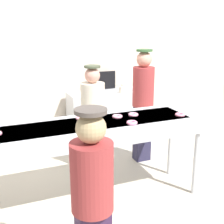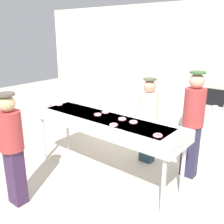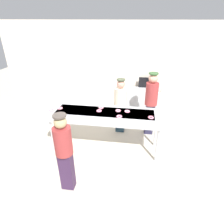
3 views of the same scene
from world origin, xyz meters
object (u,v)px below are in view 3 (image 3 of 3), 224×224
(strawberry_donut_0, at_px, (101,108))
(paper_cup_2, at_px, (162,90))
(strawberry_donut_5, at_px, (127,111))
(menu_display, at_px, (146,83))
(fryer_conveyor, at_px, (105,115))
(paper_cup_0, at_px, (151,90))
(strawberry_donut_4, at_px, (118,111))
(strawberry_donut_3, at_px, (151,117))
(customer_waiting, at_px, (64,150))
(paper_cup_1, at_px, (155,89))
(strawberry_donut_7, at_px, (99,111))
(strawberry_donut_2, at_px, (60,108))
(strawberry_donut_6, at_px, (119,116))
(strawberry_donut_1, at_px, (52,110))
(worker_baker, at_px, (120,103))
(prep_counter, at_px, (144,102))
(worker_assistant, at_px, (151,101))

(strawberry_donut_0, height_order, paper_cup_2, strawberry_donut_0)
(strawberry_donut_5, distance_m, menu_display, 2.21)
(fryer_conveyor, xyz_separation_m, strawberry_donut_5, (0.51, 0.06, 0.11))
(strawberry_donut_0, bearing_deg, paper_cup_0, 52.51)
(strawberry_donut_4, bearing_deg, strawberry_donut_0, 166.11)
(strawberry_donut_3, relative_size, customer_waiting, 0.08)
(strawberry_donut_3, relative_size, strawberry_donut_5, 1.00)
(paper_cup_1, bearing_deg, customer_waiting, -118.02)
(strawberry_donut_0, distance_m, paper_cup_1, 2.29)
(fryer_conveyor, bearing_deg, strawberry_donut_4, 11.86)
(fryer_conveyor, xyz_separation_m, strawberry_donut_7, (-0.13, -0.01, 0.11))
(strawberry_donut_3, height_order, paper_cup_1, strawberry_donut_3)
(strawberry_donut_2, xyz_separation_m, strawberry_donut_3, (2.12, -0.15, 0.00))
(paper_cup_2, distance_m, menu_display, 0.64)
(strawberry_donut_6, height_order, paper_cup_2, strawberry_donut_6)
(menu_display, bearing_deg, paper_cup_1, -38.03)
(strawberry_donut_6, xyz_separation_m, paper_cup_2, (1.09, 2.06, -0.09))
(fryer_conveyor, xyz_separation_m, strawberry_donut_1, (-1.22, -0.14, 0.11))
(strawberry_donut_3, bearing_deg, worker_baker, 126.36)
(strawberry_donut_1, relative_size, strawberry_donut_7, 1.00)
(strawberry_donut_7, bearing_deg, fryer_conveyor, 4.02)
(strawberry_donut_1, xyz_separation_m, strawberry_donut_7, (1.09, 0.13, 0.00))
(paper_cup_1, bearing_deg, strawberry_donut_2, -139.58)
(paper_cup_0, bearing_deg, strawberry_donut_2, -140.67)
(fryer_conveyor, bearing_deg, strawberry_donut_0, 125.42)
(strawberry_donut_3, bearing_deg, menu_display, 92.02)
(strawberry_donut_3, bearing_deg, customer_waiting, -143.14)
(strawberry_donut_0, xyz_separation_m, strawberry_donut_5, (0.63, -0.11, 0.00))
(paper_cup_0, bearing_deg, strawberry_donut_4, -115.51)
(customer_waiting, distance_m, prep_counter, 3.64)
(fryer_conveyor, relative_size, paper_cup_2, 22.50)
(strawberry_donut_2, relative_size, strawberry_donut_3, 1.00)
(worker_baker, distance_m, prep_counter, 1.39)
(worker_baker, distance_m, worker_assistant, 0.82)
(strawberry_donut_0, distance_m, menu_display, 2.32)
(strawberry_donut_2, xyz_separation_m, strawberry_donut_5, (1.59, 0.07, 0.00))
(paper_cup_0, height_order, paper_cup_2, same)
(strawberry_donut_4, height_order, paper_cup_2, strawberry_donut_4)
(strawberry_donut_5, relative_size, paper_cup_0, 1.05)
(strawberry_donut_3, height_order, prep_counter, strawberry_donut_3)
(customer_waiting, height_order, paper_cup_1, customer_waiting)
(paper_cup_2, bearing_deg, strawberry_donut_0, -133.26)
(fryer_conveyor, distance_m, strawberry_donut_1, 1.23)
(strawberry_donut_1, xyz_separation_m, paper_cup_1, (2.49, 2.12, -0.09))
(strawberry_donut_4, distance_m, strawberry_donut_7, 0.44)
(worker_baker, height_order, paper_cup_1, worker_baker)
(strawberry_donut_6, distance_m, paper_cup_2, 2.33)
(paper_cup_0, bearing_deg, paper_cup_1, 54.17)
(worker_baker, relative_size, paper_cup_0, 13.17)
(worker_baker, bearing_deg, strawberry_donut_2, 42.45)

